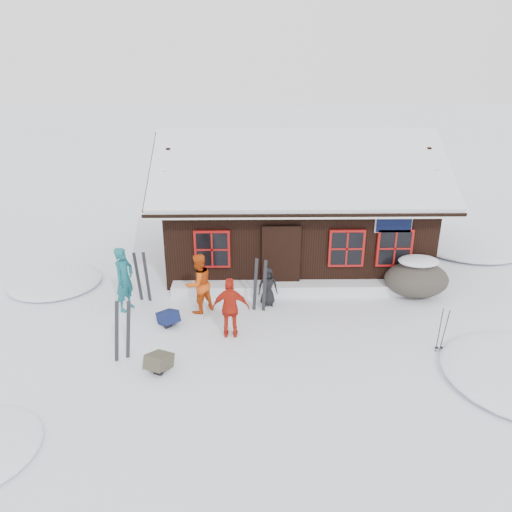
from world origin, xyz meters
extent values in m
plane|color=white|center=(0.00, 0.00, 0.00)|extent=(120.00, 120.00, 0.00)
cube|color=black|center=(1.50, 5.00, 1.25)|extent=(8.00, 5.00, 2.50)
cube|color=black|center=(1.50, 3.52, 3.35)|extent=(8.90, 3.14, 1.88)
cube|color=black|center=(1.50, 6.47, 3.35)|extent=(8.90, 3.14, 1.88)
cube|color=white|center=(1.50, 3.52, 3.49)|extent=(8.72, 3.07, 1.86)
cube|color=white|center=(1.50, 6.47, 3.49)|extent=(8.72, 3.07, 1.86)
cube|color=white|center=(1.50, 5.00, 4.22)|extent=(8.81, 0.22, 0.14)
cube|color=silver|center=(1.50, 2.05, 2.48)|extent=(8.90, 0.10, 0.20)
cube|color=black|center=(0.90, 2.45, 1.00)|extent=(1.00, 0.10, 2.00)
cube|color=black|center=(4.10, 2.42, 2.15)|extent=(1.00, 0.06, 0.60)
cube|color=maroon|center=(-1.10, 2.44, 1.35)|extent=(1.04, 0.10, 1.14)
cube|color=black|center=(-1.10, 2.40, 1.35)|extent=(0.90, 0.04, 1.00)
cube|color=maroon|center=(2.80, 2.44, 1.35)|extent=(1.04, 0.10, 1.14)
cube|color=black|center=(2.80, 2.40, 1.35)|extent=(0.90, 0.04, 1.00)
cube|color=maroon|center=(4.20, 2.44, 1.35)|extent=(1.04, 0.10, 1.14)
cube|color=black|center=(4.20, 2.40, 1.35)|extent=(0.90, 0.04, 1.00)
cube|color=white|center=(1.50, 2.25, 0.17)|extent=(7.60, 0.60, 0.35)
ellipsoid|color=white|center=(-6.00, 3.00, 0.00)|extent=(2.80, 2.80, 0.34)
ellipsoid|color=white|center=(8.00, 6.00, 0.00)|extent=(4.00, 4.00, 0.48)
imported|color=#155D66|center=(-3.43, 1.35, 0.91)|extent=(0.66, 0.78, 1.82)
imported|color=#CC470E|center=(-1.40, 1.20, 0.84)|extent=(1.03, 1.02, 1.68)
imported|color=red|center=(-0.50, -0.12, 0.79)|extent=(0.94, 0.40, 1.59)
imported|color=black|center=(0.48, 1.55, 0.56)|extent=(0.58, 0.41, 1.13)
ellipsoid|color=#433D36|center=(4.82, 2.07, 0.51)|extent=(1.85, 1.39, 1.02)
ellipsoid|color=white|center=(4.82, 2.07, 0.96)|extent=(1.17, 0.84, 0.26)
cube|color=black|center=(-3.06, -1.12, 0.72)|extent=(0.22, 0.17, 1.55)
cube|color=black|center=(-2.81, -1.05, 0.72)|extent=(0.27, 0.08, 1.55)
cube|color=black|center=(-3.18, 1.88, 0.72)|extent=(0.18, 0.07, 1.54)
cube|color=black|center=(-2.93, 1.87, 0.72)|extent=(0.18, 0.08, 1.54)
cube|color=black|center=(0.13, 1.25, 0.74)|extent=(0.18, 0.06, 1.59)
cube|color=black|center=(0.38, 1.17, 0.74)|extent=(0.15, 0.11, 1.59)
cylinder|color=black|center=(4.44, -0.87, 0.54)|extent=(0.08, 0.10, 1.16)
cylinder|color=black|center=(4.56, -0.87, 0.54)|extent=(0.08, 0.10, 1.16)
cube|color=#101945|center=(-2.15, 0.46, 0.15)|extent=(0.67, 0.70, 0.30)
cube|color=#413D2E|center=(-2.07, -1.55, 0.16)|extent=(0.64, 0.72, 0.32)
camera|label=1|loc=(-0.05, -10.99, 6.63)|focal=35.00mm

